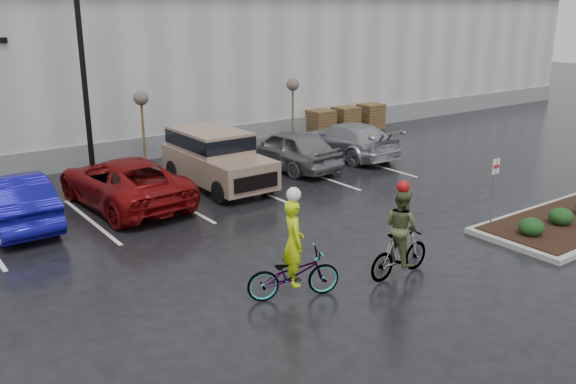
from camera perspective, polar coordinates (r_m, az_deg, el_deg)
ground at (r=16.17m, az=10.91°, el=-6.49°), size 120.00×120.00×0.00m
warehouse at (r=33.93m, az=-17.38°, el=11.59°), size 60.50×15.50×7.20m
wooded_ridge at (r=56.17m, az=-25.30°, el=11.90°), size 80.00×25.00×6.00m
lamppost at (r=23.09m, az=-18.96°, el=14.40°), size 0.50×1.00×9.22m
sapling_mid at (r=25.14m, az=-13.56°, el=8.17°), size 0.60×0.60×3.20m
sapling_east at (r=28.83m, az=0.45°, el=9.69°), size 0.60×0.60×3.20m
pallet_stack_a at (r=31.44m, az=3.03°, el=6.48°), size 1.20×1.20×1.35m
pallet_stack_b at (r=32.53m, az=5.37°, el=6.78°), size 1.20×1.20×1.35m
pallet_stack_c at (r=33.73m, az=7.69°, el=7.06°), size 1.20×1.20×1.35m
shrub_a at (r=18.49m, az=21.81°, el=-3.05°), size 0.70×0.70×0.52m
shrub_b at (r=19.73m, az=24.17°, el=-2.11°), size 0.70×0.70×0.52m
fire_lane_sign at (r=18.66m, az=18.73°, el=0.65°), size 0.30×0.05×2.20m
car_blue at (r=20.02m, az=-24.37°, el=-0.69°), size 1.72×4.91×1.62m
car_red at (r=20.85m, az=-15.14°, el=0.93°), size 3.05×6.01×1.63m
suv_tan at (r=22.33m, az=-6.57°, el=3.03°), size 2.20×5.10×2.06m
car_grey at (r=24.79m, az=0.09°, el=4.06°), size 2.36×5.03×1.67m
car_far_silver at (r=26.95m, az=5.46°, el=4.87°), size 2.23×5.30×1.53m
cyclist_hivis at (r=13.77m, az=0.51°, el=-6.82°), size 2.28×1.44×2.61m
cyclist_olive at (r=15.06m, az=10.46°, el=-4.64°), size 1.88×0.91×2.43m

